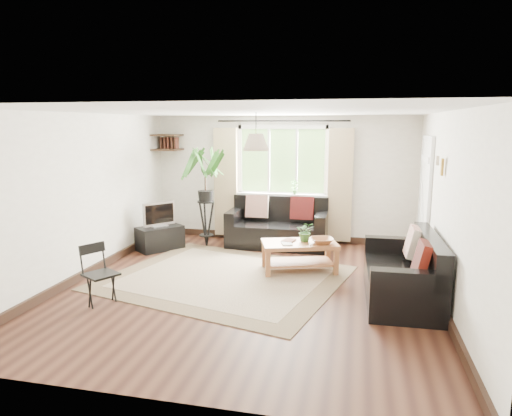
% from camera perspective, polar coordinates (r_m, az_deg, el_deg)
% --- Properties ---
extents(floor, '(5.50, 5.50, 0.00)m').
position_cam_1_polar(floor, '(6.46, -0.79, -9.83)').
color(floor, black).
rests_on(floor, ground).
extents(ceiling, '(5.50, 5.50, 0.00)m').
position_cam_1_polar(ceiling, '(6.06, -0.85, 11.97)').
color(ceiling, white).
rests_on(ceiling, floor).
extents(wall_back, '(5.00, 0.02, 2.40)m').
position_cam_1_polar(wall_back, '(8.82, 3.35, 3.65)').
color(wall_back, beige).
rests_on(wall_back, floor).
extents(wall_front, '(5.00, 0.02, 2.40)m').
position_cam_1_polar(wall_front, '(3.60, -11.12, -6.50)').
color(wall_front, beige).
rests_on(wall_front, floor).
extents(wall_left, '(0.02, 5.50, 2.40)m').
position_cam_1_polar(wall_left, '(7.15, -20.70, 1.41)').
color(wall_left, beige).
rests_on(wall_left, floor).
extents(wall_right, '(0.02, 5.50, 2.40)m').
position_cam_1_polar(wall_right, '(6.08, 22.75, -0.21)').
color(wall_right, beige).
rests_on(wall_right, floor).
extents(rug, '(3.82, 3.49, 0.02)m').
position_cam_1_polar(rug, '(6.82, -3.91, -8.66)').
color(rug, beige).
rests_on(rug, floor).
extents(window, '(2.50, 0.16, 2.16)m').
position_cam_1_polar(window, '(8.75, 3.33, 5.90)').
color(window, white).
rests_on(window, wall_back).
extents(door, '(0.06, 0.96, 2.06)m').
position_cam_1_polar(door, '(7.77, 20.30, 0.61)').
color(door, silver).
rests_on(door, wall_right).
extents(corner_shelf, '(0.50, 0.50, 0.34)m').
position_cam_1_polar(corner_shelf, '(9.16, -11.03, 8.06)').
color(corner_shelf, black).
rests_on(corner_shelf, wall_back).
extents(pendant_lamp, '(0.36, 0.36, 0.54)m').
position_cam_1_polar(pendant_lamp, '(6.45, 0.00, 8.77)').
color(pendant_lamp, beige).
rests_on(pendant_lamp, ceiling).
extents(wall_sconce, '(0.12, 0.12, 0.28)m').
position_cam_1_polar(wall_sconce, '(6.30, 22.00, 5.15)').
color(wall_sconce, beige).
rests_on(wall_sconce, wall_right).
extents(sofa_back, '(1.81, 0.91, 0.85)m').
position_cam_1_polar(sofa_back, '(8.45, 2.71, -1.96)').
color(sofa_back, black).
rests_on(sofa_back, floor).
extents(sofa_right, '(1.75, 0.91, 0.81)m').
position_cam_1_polar(sofa_right, '(6.19, 17.72, -7.27)').
color(sofa_right, black).
rests_on(sofa_right, floor).
extents(coffee_table, '(1.26, 0.93, 0.46)m').
position_cam_1_polar(coffee_table, '(7.08, 5.42, -6.08)').
color(coffee_table, brown).
rests_on(coffee_table, floor).
extents(table_plant, '(0.30, 0.27, 0.30)m').
position_cam_1_polar(table_plant, '(7.05, 6.21, -2.95)').
color(table_plant, '#325F26').
rests_on(table_plant, coffee_table).
extents(bowl, '(0.42, 0.42, 0.08)m').
position_cam_1_polar(bowl, '(6.98, 8.26, -4.07)').
color(bowl, brown).
rests_on(bowl, coffee_table).
extents(book_a, '(0.21, 0.25, 0.02)m').
position_cam_1_polar(book_a, '(6.88, 3.25, -4.49)').
color(book_a, silver).
rests_on(book_a, coffee_table).
extents(book_b, '(0.22, 0.26, 0.02)m').
position_cam_1_polar(book_b, '(7.10, 3.48, -3.99)').
color(book_b, brown).
rests_on(book_b, coffee_table).
extents(tv_stand, '(0.84, 0.89, 0.42)m').
position_cam_1_polar(tv_stand, '(8.45, -11.92, -3.68)').
color(tv_stand, black).
rests_on(tv_stand, floor).
extents(tv, '(0.53, 0.60, 0.46)m').
position_cam_1_polar(tv, '(8.35, -12.03, -0.72)').
color(tv, '#A5A5AA').
rests_on(tv, tv_stand).
extents(palm_stand, '(0.82, 0.82, 1.83)m').
position_cam_1_polar(palm_stand, '(8.42, -6.32, 1.34)').
color(palm_stand, black).
rests_on(palm_stand, floor).
extents(folding_chair, '(0.53, 0.53, 0.76)m').
position_cam_1_polar(folding_chair, '(6.06, -18.80, -7.99)').
color(folding_chair, black).
rests_on(folding_chair, floor).
extents(sill_plant, '(0.14, 0.10, 0.27)m').
position_cam_1_polar(sill_plant, '(8.68, 4.84, 2.63)').
color(sill_plant, '#2D6023').
rests_on(sill_plant, window).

